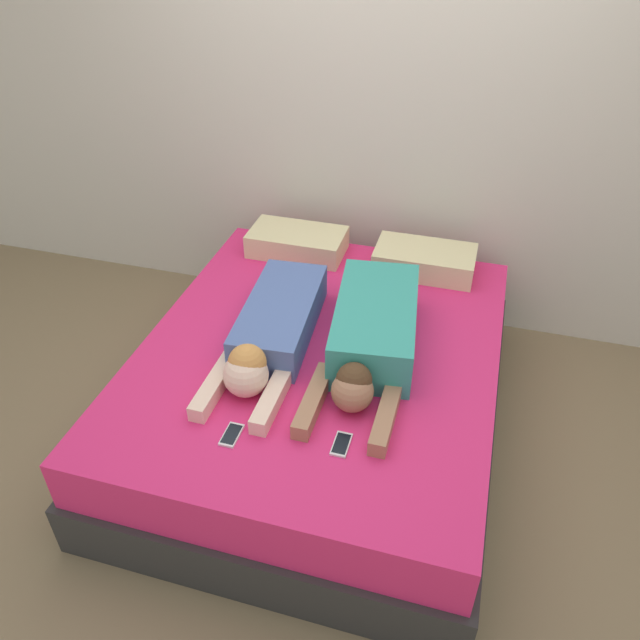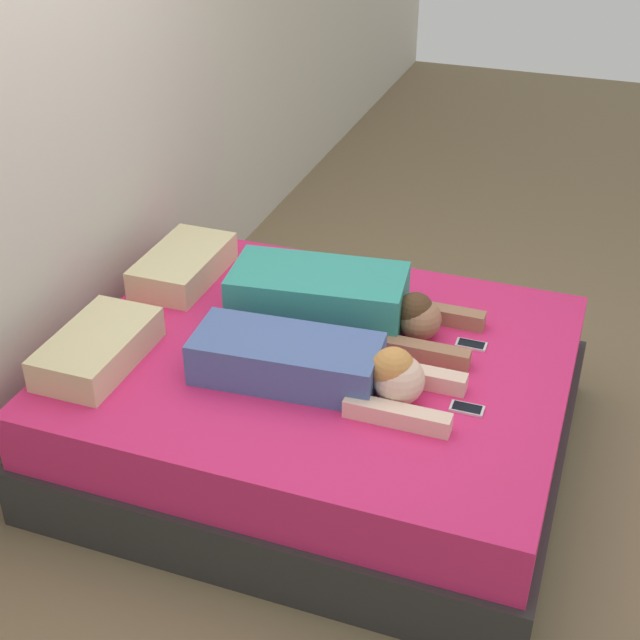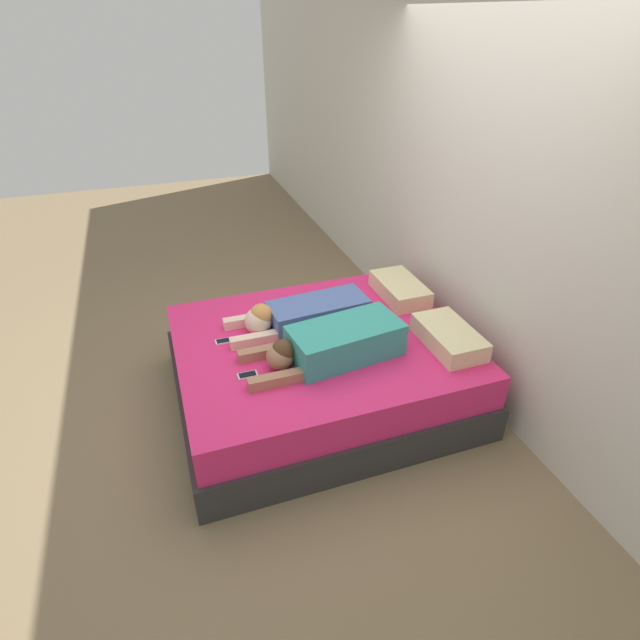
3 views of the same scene
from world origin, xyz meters
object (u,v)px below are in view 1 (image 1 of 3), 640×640
(bed, at_px, (320,387))
(person_right, at_px, (372,335))
(pillow_head_right, at_px, (425,260))
(person_left, at_px, (271,332))
(cell_phone_left, at_px, (232,435))
(cell_phone_right, at_px, (341,444))
(pillow_head_left, at_px, (297,242))

(bed, relative_size, person_right, 1.89)
(person_right, bearing_deg, pillow_head_right, 80.78)
(bed, relative_size, person_left, 1.94)
(cell_phone_left, distance_m, cell_phone_right, 0.43)
(bed, distance_m, person_right, 0.44)
(pillow_head_left, height_order, cell_phone_right, pillow_head_left)
(bed, xyz_separation_m, pillow_head_left, (-0.36, 0.80, 0.33))
(person_left, distance_m, cell_phone_left, 0.58)
(person_left, height_order, cell_phone_left, person_left)
(bed, distance_m, cell_phone_left, 0.71)
(pillow_head_right, bearing_deg, bed, -114.57)
(person_right, bearing_deg, cell_phone_left, -122.52)
(pillow_head_left, bearing_deg, cell_phone_left, -82.58)
(bed, bearing_deg, person_right, 3.17)
(person_left, bearing_deg, cell_phone_right, -47.25)
(pillow_head_right, bearing_deg, cell_phone_right, -94.85)
(pillow_head_right, height_order, cell_phone_right, pillow_head_right)
(pillow_head_left, distance_m, person_left, 0.88)
(bed, height_order, person_right, person_right)
(cell_phone_right, bearing_deg, bed, 113.72)
(person_right, xyz_separation_m, cell_phone_right, (0.01, -0.58, -0.10))
(pillow_head_left, distance_m, cell_phone_left, 1.45)
(person_left, bearing_deg, cell_phone_left, -86.62)
(bed, relative_size, pillow_head_right, 3.75)
(bed, distance_m, pillow_head_right, 0.93)
(cell_phone_left, bearing_deg, pillow_head_left, 97.42)
(pillow_head_left, xyz_separation_m, person_right, (0.60, -0.78, 0.04))
(pillow_head_right, distance_m, cell_phone_right, 1.37)
(person_right, height_order, cell_phone_right, person_right)
(person_right, bearing_deg, pillow_head_left, 127.49)
(pillow_head_right, xyz_separation_m, person_left, (-0.58, -0.87, 0.02))
(pillow_head_left, height_order, person_right, person_right)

